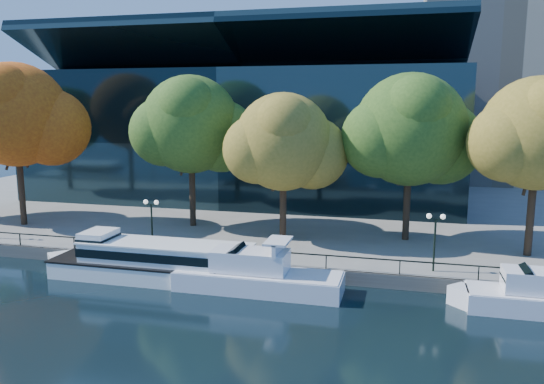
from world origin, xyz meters
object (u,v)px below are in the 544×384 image
(tree_1, at_px, (17,117))
(tour_boat, at_px, (153,260))
(lamp_2, at_px, (435,229))
(tree_2, at_px, (192,127))
(cruiser_near, at_px, (251,274))
(lamp_1, at_px, (151,213))
(tree_5, at_px, (540,136))
(tree_3, at_px, (285,144))
(cruiser_far, at_px, (539,296))
(tree_4, at_px, (412,132))

(tree_1, bearing_deg, tour_boat, -26.21)
(lamp_2, bearing_deg, tree_2, 157.80)
(tour_boat, bearing_deg, cruiser_near, -3.79)
(tree_1, relative_size, lamp_1, 3.74)
(tree_5, height_order, lamp_1, tree_5)
(cruiser_near, xyz_separation_m, tree_3, (0.07, 9.77, 7.95))
(cruiser_far, bearing_deg, lamp_2, 148.86)
(tree_1, relative_size, tree_5, 1.13)
(tree_4, relative_size, lamp_1, 3.44)
(cruiser_near, xyz_separation_m, tree_5, (19.15, 9.75, 8.90))
(tree_5, bearing_deg, lamp_1, -168.65)
(cruiser_far, xyz_separation_m, tree_1, (-42.74, 8.66, 10.06))
(cruiser_near, relative_size, lamp_1, 3.09)
(tree_3, distance_m, lamp_1, 12.05)
(cruiser_far, distance_m, tree_4, 16.66)
(cruiser_near, height_order, lamp_2, lamp_2)
(cruiser_far, height_order, tree_2, tree_2)
(lamp_1, relative_size, lamp_2, 1.00)
(tour_boat, relative_size, tree_4, 1.25)
(lamp_1, height_order, lamp_2, same)
(tree_2, height_order, lamp_2, tree_2)
(tree_3, relative_size, tree_5, 0.92)
(tree_2, xyz_separation_m, tree_3, (9.33, -2.91, -1.19))
(cruiser_near, bearing_deg, cruiser_far, 1.61)
(tree_5, xyz_separation_m, lamp_1, (-28.38, -5.70, -6.04))
(tree_1, bearing_deg, cruiser_near, -20.11)
(tree_4, bearing_deg, lamp_1, -156.99)
(tour_boat, height_order, tree_4, tree_4)
(lamp_1, distance_m, lamp_2, 21.09)
(tree_4, height_order, lamp_1, tree_4)
(cruiser_near, bearing_deg, tour_boat, 176.21)
(cruiser_far, relative_size, tree_3, 0.83)
(tree_3, height_order, lamp_2, tree_3)
(tree_1, bearing_deg, tree_2, 12.59)
(tour_boat, xyz_separation_m, lamp_2, (19.26, 3.56, 2.59))
(cruiser_near, relative_size, tree_3, 1.01)
(cruiser_near, xyz_separation_m, lamp_1, (-9.24, 4.05, 2.86))
(cruiser_near, relative_size, tree_1, 0.82)
(cruiser_near, xyz_separation_m, lamp_2, (11.86, 4.05, 2.86))
(tour_boat, distance_m, lamp_2, 19.75)
(tree_4, relative_size, lamp_2, 3.44)
(cruiser_near, height_order, tree_4, tree_4)
(tree_4, xyz_separation_m, lamp_1, (-19.38, -8.23, -6.07))
(cruiser_far, distance_m, tree_1, 44.76)
(tour_boat, height_order, lamp_1, lamp_1)
(lamp_2, bearing_deg, tree_3, 154.14)
(tree_2, relative_size, tree_4, 1.00)
(lamp_1, bearing_deg, cruiser_near, -23.69)
(tour_boat, xyz_separation_m, cruiser_near, (7.40, -0.49, -0.27))
(tour_boat, relative_size, cruiser_near, 1.39)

